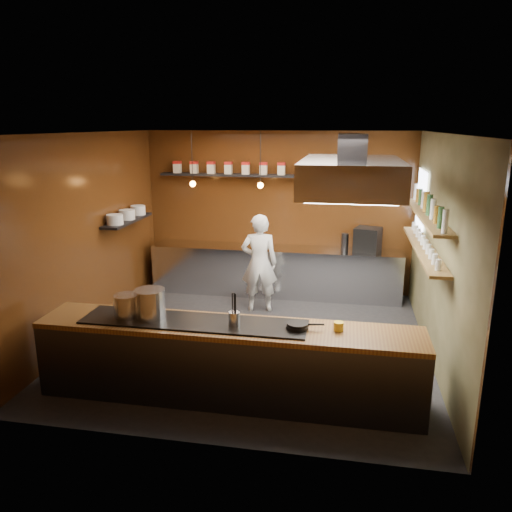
% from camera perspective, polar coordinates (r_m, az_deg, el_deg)
% --- Properties ---
extents(floor, '(5.00, 5.00, 0.00)m').
position_cam_1_polar(floor, '(7.50, -0.26, -9.70)').
color(floor, black).
rests_on(floor, ground).
extents(back_wall, '(5.00, 0.00, 5.00)m').
position_cam_1_polar(back_wall, '(9.42, 2.53, 4.98)').
color(back_wall, '#331909').
rests_on(back_wall, ground).
extents(left_wall, '(0.00, 5.00, 5.00)m').
position_cam_1_polar(left_wall, '(7.85, -18.54, 2.20)').
color(left_wall, '#331909').
rests_on(left_wall, ground).
extents(right_wall, '(0.00, 5.00, 5.00)m').
position_cam_1_polar(right_wall, '(7.00, 20.27, 0.58)').
color(right_wall, '#444427').
rests_on(right_wall, ground).
extents(ceiling, '(5.00, 5.00, 0.00)m').
position_cam_1_polar(ceiling, '(6.82, -0.30, 13.89)').
color(ceiling, silver).
rests_on(ceiling, back_wall).
extents(window_pane, '(0.00, 1.00, 1.00)m').
position_cam_1_polar(window_pane, '(8.57, 18.34, 5.96)').
color(window_pane, white).
rests_on(window_pane, right_wall).
extents(prep_counter, '(4.60, 0.65, 0.90)m').
position_cam_1_polar(prep_counter, '(9.35, 2.18, -1.71)').
color(prep_counter, silver).
rests_on(prep_counter, floor).
extents(pass_counter, '(4.40, 0.72, 0.94)m').
position_cam_1_polar(pass_counter, '(5.88, -3.24, -11.95)').
color(pass_counter, '#38383D').
rests_on(pass_counter, floor).
extents(tin_shelf, '(2.60, 0.26, 0.04)m').
position_cam_1_polar(tin_shelf, '(9.36, -3.07, 9.23)').
color(tin_shelf, black).
rests_on(tin_shelf, back_wall).
extents(plate_shelf, '(0.30, 1.40, 0.04)m').
position_cam_1_polar(plate_shelf, '(8.64, -14.49, 3.95)').
color(plate_shelf, black).
rests_on(plate_shelf, left_wall).
extents(bottle_shelf_upper, '(0.26, 2.80, 0.04)m').
position_cam_1_polar(bottle_shelf_upper, '(7.18, 18.92, 4.47)').
color(bottle_shelf_upper, olive).
rests_on(bottle_shelf_upper, right_wall).
extents(bottle_shelf_lower, '(0.26, 2.80, 0.04)m').
position_cam_1_polar(bottle_shelf_lower, '(7.28, 18.61, 0.83)').
color(bottle_shelf_lower, olive).
rests_on(bottle_shelf_lower, right_wall).
extents(extractor_hood, '(1.20, 2.00, 0.72)m').
position_cam_1_polar(extractor_hood, '(6.33, 10.82, 9.06)').
color(extractor_hood, '#38383D').
rests_on(extractor_hood, ceiling).
extents(pendant_left, '(0.10, 0.10, 0.95)m').
position_cam_1_polar(pendant_left, '(8.86, -7.25, 8.51)').
color(pendant_left, black).
rests_on(pendant_left, ceiling).
extents(pendant_right, '(0.10, 0.10, 0.95)m').
position_cam_1_polar(pendant_right, '(8.58, 0.50, 8.41)').
color(pendant_right, black).
rests_on(pendant_right, ceiling).
extents(storage_tins, '(2.43, 0.13, 0.22)m').
position_cam_1_polar(storage_tins, '(9.31, -2.17, 10.03)').
color(storage_tins, beige).
rests_on(storage_tins, tin_shelf).
extents(plate_stacks, '(0.26, 1.16, 0.16)m').
position_cam_1_polar(plate_stacks, '(8.62, -14.53, 4.60)').
color(plate_stacks, silver).
rests_on(plate_stacks, plate_shelf).
extents(bottles, '(0.06, 2.66, 0.24)m').
position_cam_1_polar(bottles, '(7.16, 19.02, 5.57)').
color(bottles, silver).
rests_on(bottles, bottle_shelf_upper).
extents(wine_glasses, '(0.07, 2.37, 0.13)m').
position_cam_1_polar(wine_glasses, '(7.26, 18.67, 1.48)').
color(wine_glasses, silver).
rests_on(wine_glasses, bottle_shelf_lower).
extents(stockpot_large, '(0.39, 0.39, 0.34)m').
position_cam_1_polar(stockpot_large, '(5.90, -12.02, -5.34)').
color(stockpot_large, silver).
rests_on(stockpot_large, pass_counter).
extents(stockpot_small, '(0.31, 0.31, 0.27)m').
position_cam_1_polar(stockpot_small, '(6.00, -14.61, -5.53)').
color(stockpot_small, silver).
rests_on(stockpot_small, pass_counter).
extents(utensil_crock, '(0.15, 0.15, 0.16)m').
position_cam_1_polar(utensil_crock, '(5.59, -2.51, -7.19)').
color(utensil_crock, silver).
rests_on(utensil_crock, pass_counter).
extents(frying_pan, '(0.42, 0.25, 0.06)m').
position_cam_1_polar(frying_pan, '(5.55, 4.81, -7.93)').
color(frying_pan, black).
rests_on(frying_pan, pass_counter).
extents(butter_jar, '(0.12, 0.12, 0.10)m').
position_cam_1_polar(butter_jar, '(5.59, 9.42, -7.93)').
color(butter_jar, yellow).
rests_on(butter_jar, pass_counter).
extents(espresso_machine, '(0.53, 0.51, 0.43)m').
position_cam_1_polar(espresso_machine, '(9.15, 12.64, 1.86)').
color(espresso_machine, black).
rests_on(espresso_machine, prep_counter).
extents(chef, '(0.66, 0.49, 1.68)m').
position_cam_1_polar(chef, '(8.42, 0.37, -0.80)').
color(chef, white).
rests_on(chef, floor).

